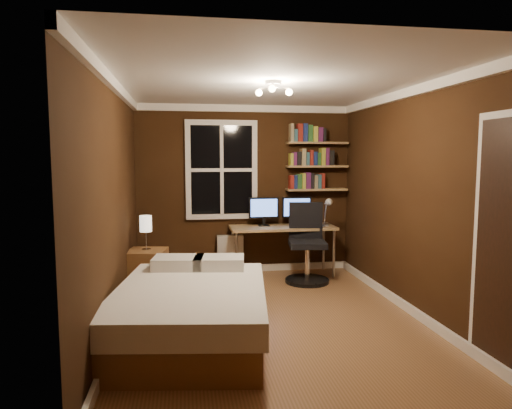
{
  "coord_description": "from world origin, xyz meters",
  "views": [
    {
      "loc": [
        -0.9,
        -4.68,
        1.74
      ],
      "look_at": [
        -0.09,
        0.45,
        1.2
      ],
      "focal_mm": 32.0,
      "sensor_mm": 36.0,
      "label": 1
    }
  ],
  "objects": [
    {
      "name": "bed",
      "position": [
        -0.85,
        -0.43,
        0.28
      ],
      "size": [
        1.64,
        2.09,
        0.65
      ],
      "rotation": [
        0.0,
        0.0,
        -0.14
      ],
      "color": "brown",
      "rests_on": "ground"
    },
    {
      "name": "wall_left",
      "position": [
        -1.6,
        0.0,
        1.25
      ],
      "size": [
        0.04,
        4.2,
        2.5
      ],
      "primitive_type": "cube",
      "color": "black",
      "rests_on": "ground"
    },
    {
      "name": "monitor_left",
      "position": [
        0.25,
        1.87,
        0.94
      ],
      "size": [
        0.44,
        0.12,
        0.42
      ],
      "primitive_type": null,
      "color": "black",
      "rests_on": "desk"
    },
    {
      "name": "window",
      "position": [
        -0.35,
        2.06,
        1.55
      ],
      "size": [
        1.06,
        0.06,
        1.46
      ],
      "primitive_type": "cube",
      "color": "white",
      "rests_on": "wall_back"
    },
    {
      "name": "floor",
      "position": [
        0.0,
        0.0,
        0.0
      ],
      "size": [
        4.2,
        4.2,
        0.0
      ],
      "primitive_type": "plane",
      "color": "brown",
      "rests_on": "ground"
    },
    {
      "name": "monitor_right",
      "position": [
        0.75,
        1.87,
        0.94
      ],
      "size": [
        0.44,
        0.12,
        0.42
      ],
      "primitive_type": null,
      "color": "black",
      "rests_on": "desk"
    },
    {
      "name": "wall_back",
      "position": [
        0.0,
        2.1,
        1.25
      ],
      "size": [
        3.2,
        0.04,
        2.5
      ],
      "primitive_type": "cube",
      "color": "black",
      "rests_on": "ground"
    },
    {
      "name": "radiator",
      "position": [
        -0.24,
        1.99,
        0.29
      ],
      "size": [
        0.38,
        0.13,
        0.58
      ],
      "primitive_type": "cube",
      "color": "beige",
      "rests_on": "ground"
    },
    {
      "name": "office_chair",
      "position": [
        0.78,
        1.4,
        0.43
      ],
      "size": [
        0.61,
        0.61,
        1.1
      ],
      "rotation": [
        0.0,
        0.0,
        -0.14
      ],
      "color": "black",
      "rests_on": "ground"
    },
    {
      "name": "nightstand",
      "position": [
        -1.38,
        1.09,
        0.29
      ],
      "size": [
        0.54,
        0.54,
        0.58
      ],
      "primitive_type": "cube",
      "rotation": [
        0.0,
        0.0,
        -0.18
      ],
      "color": "brown",
      "rests_on": "ground"
    },
    {
      "name": "ceiling",
      "position": [
        0.0,
        0.0,
        2.5
      ],
      "size": [
        3.2,
        4.2,
        0.02
      ],
      "primitive_type": "cube",
      "color": "white",
      "rests_on": "wall_back"
    },
    {
      "name": "bookshelf_upper",
      "position": [
        1.08,
        1.98,
        1.95
      ],
      "size": [
        0.92,
        0.22,
        0.03
      ],
      "primitive_type": "cube",
      "color": "#9A794A",
      "rests_on": "wall_back"
    },
    {
      "name": "books_row_upper",
      "position": [
        1.08,
        1.98,
        2.08
      ],
      "size": [
        0.48,
        0.16,
        0.23
      ],
      "primitive_type": null,
      "color": "#2A622A",
      "rests_on": "bookshelf_upper"
    },
    {
      "name": "desk",
      "position": [
        0.52,
        1.79,
        0.67
      ],
      "size": [
        1.54,
        0.58,
        0.73
      ],
      "color": "#9A794A",
      "rests_on": "ground"
    },
    {
      "name": "wall_right",
      "position": [
        1.6,
        0.0,
        1.25
      ],
      "size": [
        0.04,
        4.2,
        2.5
      ],
      "primitive_type": "cube",
      "color": "black",
      "rests_on": "ground"
    },
    {
      "name": "ceiling_fixture",
      "position": [
        0.0,
        -0.1,
        2.4
      ],
      "size": [
        0.44,
        0.44,
        0.18
      ],
      "primitive_type": null,
      "color": "beige",
      "rests_on": "ceiling"
    },
    {
      "name": "bookshelf_middle",
      "position": [
        1.08,
        1.98,
        1.6
      ],
      "size": [
        0.92,
        0.22,
        0.03
      ],
      "primitive_type": "cube",
      "color": "#9A794A",
      "rests_on": "wall_back"
    },
    {
      "name": "bedside_lamp",
      "position": [
        -1.38,
        1.09,
        0.8
      ],
      "size": [
        0.15,
        0.15,
        0.43
      ],
      "primitive_type": null,
      "color": "white",
      "rests_on": "nightstand"
    },
    {
      "name": "books_row_lower",
      "position": [
        1.08,
        1.98,
        1.38
      ],
      "size": [
        0.54,
        0.16,
        0.23
      ],
      "primitive_type": null,
      "color": "maroon",
      "rests_on": "bookshelf_lower"
    },
    {
      "name": "bookshelf_lower",
      "position": [
        1.08,
        1.98,
        1.25
      ],
      "size": [
        0.92,
        0.22,
        0.03
      ],
      "primitive_type": "cube",
      "color": "#9A794A",
      "rests_on": "wall_back"
    },
    {
      "name": "door",
      "position": [
        1.59,
        -1.55,
        1.02
      ],
      "size": [
        0.03,
        0.82,
        2.05
      ],
      "primitive_type": null,
      "color": "black",
      "rests_on": "ground"
    },
    {
      "name": "books_row_middle",
      "position": [
        1.08,
        1.98,
        1.73
      ],
      "size": [
        0.66,
        0.16,
        0.23
      ],
      "primitive_type": null,
      "color": "navy",
      "rests_on": "bookshelf_middle"
    },
    {
      "name": "desk_lamp",
      "position": [
        1.14,
        1.62,
        0.95
      ],
      "size": [
        0.14,
        0.32,
        0.44
      ],
      "primitive_type": null,
      "color": "silver",
      "rests_on": "desk"
    }
  ]
}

